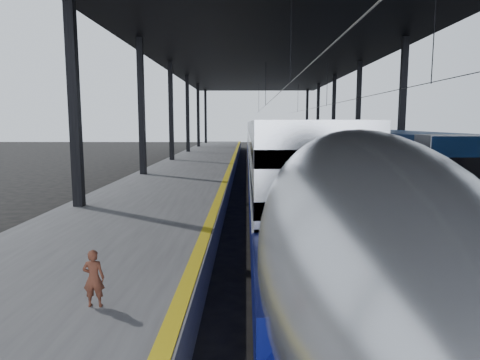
{
  "coord_description": "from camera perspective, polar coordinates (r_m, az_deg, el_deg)",
  "views": [
    {
      "loc": [
        0.44,
        -10.6,
        4.09
      ],
      "look_at": [
        0.21,
        4.9,
        2.0
      ],
      "focal_mm": 32.0,
      "sensor_mm": 36.0,
      "label": 1
    }
  ],
  "objects": [
    {
      "name": "canopy",
      "position": [
        31.04,
        3.72,
        16.98
      ],
      "size": [
        18.0,
        75.0,
        9.47
      ],
      "color": "black",
      "rests_on": "ground"
    },
    {
      "name": "tgv_train",
      "position": [
        33.46,
        3.55,
        3.97
      ],
      "size": [
        2.89,
        65.2,
        4.14
      ],
      "color": "#B8BAC0",
      "rests_on": "ground"
    },
    {
      "name": "second_train",
      "position": [
        40.07,
        10.32,
        4.4
      ],
      "size": [
        2.71,
        56.05,
        3.73
      ],
      "color": "navy",
      "rests_on": "ground"
    },
    {
      "name": "platform",
      "position": [
        31.06,
        -6.42,
        0.99
      ],
      "size": [
        6.0,
        80.0,
        1.0
      ],
      "primitive_type": "cube",
      "color": "#4C4C4F",
      "rests_on": "ground"
    },
    {
      "name": "rails",
      "position": [
        31.12,
        8.36,
        0.19
      ],
      "size": [
        6.52,
        80.0,
        0.16
      ],
      "color": "slate",
      "rests_on": "ground"
    },
    {
      "name": "ground",
      "position": [
        11.37,
        -1.46,
        -13.41
      ],
      "size": [
        160.0,
        160.0,
        0.0
      ],
      "primitive_type": "plane",
      "color": "black",
      "rests_on": "ground"
    },
    {
      "name": "child",
      "position": [
        7.76,
        -18.93,
        -12.28
      ],
      "size": [
        0.37,
        0.25,
        0.99
      ],
      "primitive_type": "imported",
      "rotation": [
        0.0,
        0.0,
        3.18
      ],
      "color": "#542A1C",
      "rests_on": "platform"
    },
    {
      "name": "yellow_strip",
      "position": [
        30.77,
        -1.26,
        1.92
      ],
      "size": [
        0.3,
        80.0,
        0.01
      ],
      "primitive_type": "cube",
      "color": "gold",
      "rests_on": "platform"
    }
  ]
}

